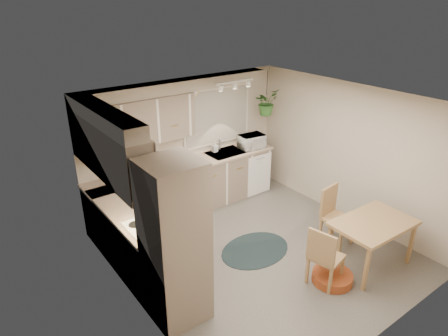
{
  "coord_description": "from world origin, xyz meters",
  "views": [
    {
      "loc": [
        -3.53,
        -3.85,
        3.73
      ],
      "look_at": [
        -0.27,
        0.55,
        1.32
      ],
      "focal_mm": 32.0,
      "sensor_mm": 36.0,
      "label": 1
    }
  ],
  "objects_px": {
    "chair_left": "(326,255)",
    "pet_bed": "(332,277)",
    "braided_rug": "(255,250)",
    "chair_back": "(338,217)",
    "microwave": "(252,140)",
    "dining_table": "(370,243)"
  },
  "relations": [
    {
      "from": "chair_back",
      "to": "pet_bed",
      "type": "xyz_separation_m",
      "value": [
        -0.8,
        -0.59,
        -0.41
      ]
    },
    {
      "from": "chair_back",
      "to": "braided_rug",
      "type": "xyz_separation_m",
      "value": [
        -1.18,
        0.62,
        -0.47
      ]
    },
    {
      "from": "chair_left",
      "to": "chair_back",
      "type": "bearing_deg",
      "value": 107.56
    },
    {
      "from": "microwave",
      "to": "pet_bed",
      "type": "bearing_deg",
      "value": -101.48
    },
    {
      "from": "dining_table",
      "to": "pet_bed",
      "type": "distance_m",
      "value": 0.8
    },
    {
      "from": "chair_back",
      "to": "braided_rug",
      "type": "distance_m",
      "value": 1.41
    },
    {
      "from": "microwave",
      "to": "dining_table",
      "type": "bearing_deg",
      "value": -87.1
    },
    {
      "from": "chair_left",
      "to": "braided_rug",
      "type": "distance_m",
      "value": 1.26
    },
    {
      "from": "braided_rug",
      "to": "microwave",
      "type": "xyz_separation_m",
      "value": [
        1.26,
        1.63,
        1.1
      ]
    },
    {
      "from": "chair_back",
      "to": "pet_bed",
      "type": "bearing_deg",
      "value": 29.36
    },
    {
      "from": "braided_rug",
      "to": "pet_bed",
      "type": "xyz_separation_m",
      "value": [
        0.39,
        -1.21,
        0.06
      ]
    },
    {
      "from": "chair_left",
      "to": "pet_bed",
      "type": "height_order",
      "value": "chair_left"
    },
    {
      "from": "chair_back",
      "to": "braided_rug",
      "type": "height_order",
      "value": "chair_back"
    },
    {
      "from": "chair_back",
      "to": "microwave",
      "type": "bearing_deg",
      "value": -99.34
    },
    {
      "from": "chair_left",
      "to": "braided_rug",
      "type": "relative_size",
      "value": 0.77
    },
    {
      "from": "braided_rug",
      "to": "pet_bed",
      "type": "distance_m",
      "value": 1.27
    },
    {
      "from": "chair_back",
      "to": "microwave",
      "type": "distance_m",
      "value": 2.33
    },
    {
      "from": "braided_rug",
      "to": "microwave",
      "type": "bearing_deg",
      "value": 52.14
    },
    {
      "from": "chair_back",
      "to": "microwave",
      "type": "relative_size",
      "value": 1.95
    },
    {
      "from": "chair_left",
      "to": "pet_bed",
      "type": "xyz_separation_m",
      "value": [
        0.11,
        -0.06,
        -0.39
      ]
    },
    {
      "from": "chair_left",
      "to": "braided_rug",
      "type": "height_order",
      "value": "chair_left"
    },
    {
      "from": "dining_table",
      "to": "braided_rug",
      "type": "bearing_deg",
      "value": 131.58
    }
  ]
}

